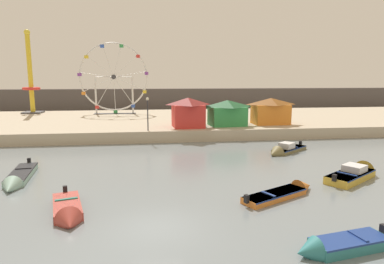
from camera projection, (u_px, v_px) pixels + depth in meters
ground_plane at (157, 228)px, 15.20m from camera, size 240.00×240.00×0.00m
quay_promenade at (151, 122)px, 46.46m from camera, size 110.00×24.10×1.23m
distant_town_skyline at (150, 99)px, 72.52m from camera, size 140.00×3.00×4.40m
motorboat_olive_wood at (284, 150)px, 30.21m from camera, size 4.91×4.18×1.36m
motorboat_seafoam at (18, 179)px, 21.86m from camera, size 2.00×6.33×1.18m
motorboat_teal_painted at (336, 246)px, 13.06m from camera, size 4.29×1.83×1.12m
motorboat_faded_red at (68, 212)px, 16.42m from camera, size 2.45×4.61×1.28m
motorboat_mustard_yellow at (357, 173)px, 22.87m from camera, size 5.44×4.29×1.47m
motorboat_orange_hull at (287, 192)px, 19.43m from camera, size 5.26×3.46×1.10m
ferris_wheel_white_frame at (114, 78)px, 50.68m from camera, size 10.59×1.20×10.85m
drop_tower_yellow_tower at (31, 82)px, 51.74m from camera, size 2.80×2.80×12.84m
carnival_booth_orange_canopy at (271, 110)px, 40.06m from camera, size 4.62×3.11×3.16m
carnival_booth_red_striped at (188, 112)px, 37.58m from camera, size 3.93×3.84×3.35m
carnival_booth_green_kiosk at (227, 112)px, 38.82m from camera, size 4.73×3.65×2.99m
promenade_lamp_near at (148, 109)px, 34.91m from camera, size 0.32×0.32×3.52m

